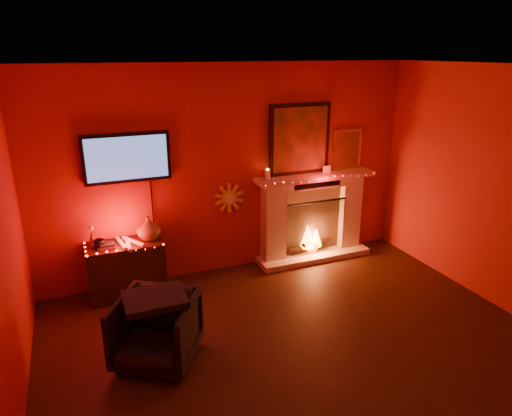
{
  "coord_description": "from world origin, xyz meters",
  "views": [
    {
      "loc": [
        -1.88,
        -2.9,
        2.83
      ],
      "look_at": [
        0.01,
        1.7,
        1.1
      ],
      "focal_mm": 32.0,
      "sensor_mm": 36.0,
      "label": 1
    }
  ],
  "objects_px": {
    "console_table": "(128,265)",
    "armchair": "(157,330)",
    "fireplace": "(312,209)",
    "tv": "(127,158)",
    "sunburst_clock": "(229,198)"
  },
  "relations": [
    {
      "from": "console_table",
      "to": "armchair",
      "type": "height_order",
      "value": "console_table"
    },
    {
      "from": "fireplace",
      "to": "tv",
      "type": "xyz_separation_m",
      "value": [
        -2.44,
        0.06,
        0.92
      ]
    },
    {
      "from": "tv",
      "to": "armchair",
      "type": "bearing_deg",
      "value": -91.88
    },
    {
      "from": "fireplace",
      "to": "armchair",
      "type": "distance_m",
      "value": 2.95
    },
    {
      "from": "fireplace",
      "to": "armchair",
      "type": "height_order",
      "value": "fireplace"
    },
    {
      "from": "tv",
      "to": "console_table",
      "type": "height_order",
      "value": "tv"
    },
    {
      "from": "console_table",
      "to": "armchair",
      "type": "relative_size",
      "value": 1.32
    },
    {
      "from": "fireplace",
      "to": "sunburst_clock",
      "type": "distance_m",
      "value": 1.23
    },
    {
      "from": "tv",
      "to": "sunburst_clock",
      "type": "bearing_deg",
      "value": 1.24
    },
    {
      "from": "tv",
      "to": "console_table",
      "type": "xyz_separation_m",
      "value": [
        -0.13,
        -0.19,
        -1.26
      ]
    },
    {
      "from": "fireplace",
      "to": "sunburst_clock",
      "type": "bearing_deg",
      "value": 175.63
    },
    {
      "from": "fireplace",
      "to": "tv",
      "type": "distance_m",
      "value": 2.61
    },
    {
      "from": "fireplace",
      "to": "console_table",
      "type": "height_order",
      "value": "fireplace"
    },
    {
      "from": "sunburst_clock",
      "to": "console_table",
      "type": "height_order",
      "value": "sunburst_clock"
    },
    {
      "from": "fireplace",
      "to": "sunburst_clock",
      "type": "height_order",
      "value": "fireplace"
    }
  ]
}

